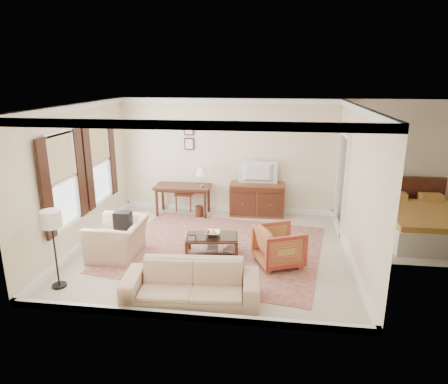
% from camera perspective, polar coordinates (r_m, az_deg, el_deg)
% --- Properties ---
extents(room_shell, '(5.51, 5.01, 2.91)m').
position_cam_1_polar(room_shell, '(7.58, -1.82, 9.05)').
color(room_shell, beige).
rests_on(room_shell, ground).
extents(annex_bedroom, '(3.00, 2.70, 2.90)m').
position_cam_1_polar(annex_bedroom, '(9.67, 26.90, -4.15)').
color(annex_bedroom, beige).
rests_on(annex_bedroom, ground).
extents(window_front, '(0.12, 1.56, 1.80)m').
position_cam_1_polar(window_front, '(8.00, -22.08, 1.52)').
color(window_front, '#CCB284').
rests_on(window_front, room_shell).
extents(window_rear, '(0.12, 1.56, 1.80)m').
position_cam_1_polar(window_rear, '(9.39, -17.37, 4.03)').
color(window_rear, '#CCB284').
rests_on(window_rear, room_shell).
extents(doorway, '(0.10, 1.12, 2.25)m').
position_cam_1_polar(doorway, '(9.34, 16.47, 1.04)').
color(doorway, white).
rests_on(doorway, room_shell).
extents(rug, '(4.58, 4.10, 0.01)m').
position_cam_1_polar(rug, '(8.31, -0.89, -8.01)').
color(rug, maroon).
rests_on(rug, room_shell).
extents(writing_desk, '(1.39, 0.69, 0.76)m').
position_cam_1_polar(writing_desk, '(10.14, -5.90, 0.32)').
color(writing_desk, '#452013').
rests_on(writing_desk, room_shell).
extents(desk_chair, '(0.48, 0.48, 1.05)m').
position_cam_1_polar(desk_chair, '(10.50, -5.63, 0.21)').
color(desk_chair, brown).
rests_on(desk_chair, room_shell).
extents(desk_lamp, '(0.32, 0.32, 0.50)m').
position_cam_1_polar(desk_lamp, '(9.94, -3.19, 2.21)').
color(desk_lamp, silver).
rests_on(desk_lamp, writing_desk).
extents(framed_prints, '(0.25, 0.04, 0.68)m').
position_cam_1_polar(framed_prints, '(10.24, -5.02, 7.91)').
color(framed_prints, '#452013').
rests_on(framed_prints, room_shell).
extents(sideboard, '(1.36, 0.52, 0.84)m').
position_cam_1_polar(sideboard, '(10.09, 4.76, -1.08)').
color(sideboard, brown).
rests_on(sideboard, room_shell).
extents(tv, '(0.92, 0.53, 0.12)m').
position_cam_1_polar(tv, '(9.85, 4.87, 3.76)').
color(tv, black).
rests_on(tv, sideboard).
extents(coffee_table, '(1.07, 0.71, 0.43)m').
position_cam_1_polar(coffee_table, '(7.88, -1.72, -6.91)').
color(coffee_table, '#452013').
rests_on(coffee_table, room_shell).
extents(fruit_bowl, '(0.42, 0.42, 0.10)m').
position_cam_1_polar(fruit_bowl, '(7.83, -1.61, -5.81)').
color(fruit_bowl, silver).
rests_on(fruit_bowl, coffee_table).
extents(book_a, '(0.28, 0.06, 0.38)m').
position_cam_1_polar(book_a, '(7.94, -2.44, -7.94)').
color(book_a, brown).
rests_on(book_a, coffee_table).
extents(book_b, '(0.27, 0.14, 0.38)m').
position_cam_1_polar(book_b, '(7.96, 0.30, -7.90)').
color(book_b, brown).
rests_on(book_b, coffee_table).
extents(striped_armchair, '(1.00, 1.02, 0.82)m').
position_cam_1_polar(striped_armchair, '(7.56, 7.88, -7.40)').
color(striped_armchair, maroon).
rests_on(striped_armchair, room_shell).
extents(club_armchair, '(0.73, 1.13, 0.98)m').
position_cam_1_polar(club_armchair, '(8.08, -14.94, -5.59)').
color(club_armchair, tan).
rests_on(club_armchair, room_shell).
extents(backpack, '(0.31, 0.37, 0.40)m').
position_cam_1_polar(backpack, '(7.96, -14.25, -3.93)').
color(backpack, black).
rests_on(backpack, club_armchair).
extents(sofa, '(2.16, 0.78, 0.83)m').
position_cam_1_polar(sofa, '(6.37, -4.71, -12.02)').
color(sofa, tan).
rests_on(sofa, room_shell).
extents(floor_lamp, '(0.33, 0.33, 1.35)m').
position_cam_1_polar(floor_lamp, '(7.03, -23.41, -4.32)').
color(floor_lamp, black).
rests_on(floor_lamp, room_shell).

